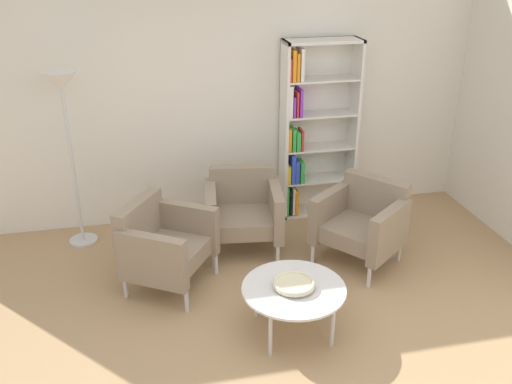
# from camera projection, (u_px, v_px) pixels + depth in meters

# --- Properties ---
(ground_plane) EXTENTS (8.32, 8.32, 0.00)m
(ground_plane) POSITION_uv_depth(u_px,v_px,m) (266.00, 356.00, 4.15)
(ground_plane) COLOR tan
(plaster_back_panel) EXTENTS (6.40, 0.12, 2.90)m
(plaster_back_panel) POSITION_uv_depth(u_px,v_px,m) (212.00, 84.00, 5.73)
(plaster_back_panel) COLOR silver
(plaster_back_panel) RESTS_ON ground_plane
(bookshelf_tall) EXTENTS (0.80, 0.30, 1.90)m
(bookshelf_tall) POSITION_uv_depth(u_px,v_px,m) (311.00, 132.00, 5.96)
(bookshelf_tall) COLOR silver
(bookshelf_tall) RESTS_ON ground_plane
(coffee_table_low) EXTENTS (0.80, 0.80, 0.40)m
(coffee_table_low) POSITION_uv_depth(u_px,v_px,m) (294.00, 291.00, 4.27)
(coffee_table_low) COLOR silver
(coffee_table_low) RESTS_ON ground_plane
(decorative_bowl) EXTENTS (0.32, 0.32, 0.05)m
(decorative_bowl) POSITION_uv_depth(u_px,v_px,m) (294.00, 284.00, 4.24)
(decorative_bowl) COLOR beige
(decorative_bowl) RESTS_ON coffee_table_low
(armchair_near_window) EXTENTS (0.79, 0.74, 0.78)m
(armchair_near_window) POSITION_uv_depth(u_px,v_px,m) (243.00, 210.00, 5.43)
(armchair_near_window) COLOR gray
(armchair_near_window) RESTS_ON ground_plane
(armchair_spare_guest) EXTENTS (0.94, 0.95, 0.78)m
(armchair_spare_guest) POSITION_uv_depth(u_px,v_px,m) (362.00, 221.00, 5.22)
(armchair_spare_guest) COLOR gray
(armchair_spare_guest) RESTS_ON ground_plane
(armchair_corner_red) EXTENTS (0.92, 0.94, 0.78)m
(armchair_corner_red) POSITION_uv_depth(u_px,v_px,m) (163.00, 243.00, 4.84)
(armchair_corner_red) COLOR gray
(armchair_corner_red) RESTS_ON ground_plane
(floor_lamp_torchiere) EXTENTS (0.32, 0.32, 1.74)m
(floor_lamp_torchiere) POSITION_uv_depth(u_px,v_px,m) (64.00, 103.00, 5.11)
(floor_lamp_torchiere) COLOR silver
(floor_lamp_torchiere) RESTS_ON ground_plane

